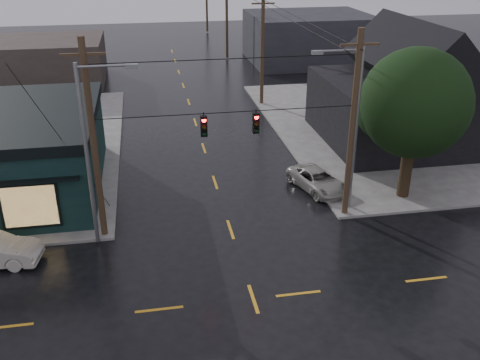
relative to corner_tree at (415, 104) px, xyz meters
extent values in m
plane|color=black|center=(-10.64, -7.94, -5.74)|extent=(160.00, 160.00, 0.00)
cube|color=#64615E|center=(9.36, 12.06, -5.66)|extent=(28.00, 28.00, 0.15)
cube|color=black|center=(4.36, 9.06, -3.34)|extent=(12.00, 11.00, 4.50)
cylinder|color=black|center=(0.00, 0.00, -3.47)|extent=(0.70, 0.70, 4.24)
sphere|color=black|center=(0.00, 0.00, 0.03)|extent=(6.12, 6.12, 6.12)
cylinder|color=black|center=(-10.64, -1.44, 0.56)|extent=(13.00, 0.04, 0.04)
cube|color=#342A25|center=(-24.64, 32.06, -3.54)|extent=(12.00, 10.00, 4.40)
cube|color=#25252A|center=(5.36, 37.06, -2.94)|extent=(14.00, 12.00, 5.60)
imported|color=#A2A096|center=(-4.64, 1.91, -5.12)|extent=(3.28, 4.88, 1.24)
camera|label=1|loc=(-14.53, -26.17, 8.47)|focal=40.00mm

